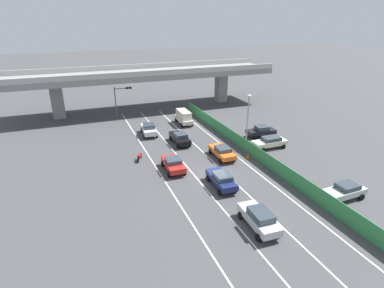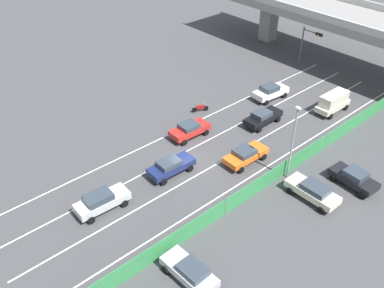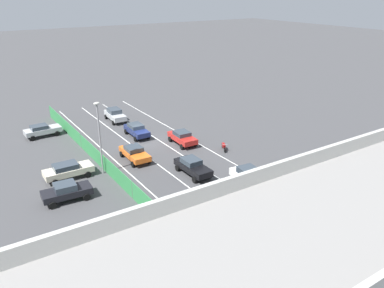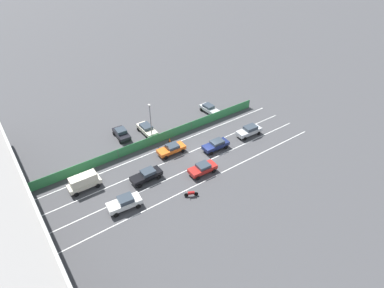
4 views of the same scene
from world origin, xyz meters
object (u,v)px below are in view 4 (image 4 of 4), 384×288
object	(u,v)px
car_van_cream	(84,181)
parked_sedan_dark	(121,133)
parked_wagon_silver	(209,109)
parked_sedan_cream	(147,129)
car_sedan_red	(203,168)
car_sedan_silver	(249,130)
traffic_cone	(170,140)
car_taxi_orange	(172,149)
car_hatchback_white	(125,202)
street_lamp	(151,121)
car_sedan_black	(147,175)
motorcycle	(191,194)
traffic_light	(46,235)
car_sedan_navy	(216,145)

from	to	relation	value
car_van_cream	parked_sedan_dark	size ratio (longest dim) A/B	1.04
parked_wagon_silver	parked_sedan_cream	xyz separation A→B (m)	(0.68, 13.26, 0.02)
car_van_cream	car_sedan_red	bearing A→B (deg)	-114.09
car_sedan_silver	traffic_cone	bearing A→B (deg)	62.75
car_taxi_orange	parked_sedan_cream	bearing A→B (deg)	3.41
car_hatchback_white	street_lamp	distance (m)	15.07
car_sedan_black	traffic_cone	bearing A→B (deg)	-51.54
car_van_cream	motorcycle	xyz separation A→B (m)	(-9.87, -11.19, -0.81)
parked_sedan_dark	traffic_light	bearing A→B (deg)	136.51
car_hatchback_white	street_lamp	xyz separation A→B (m)	(10.56, -10.15, 3.53)
car_sedan_black	traffic_light	xyz separation A→B (m)	(-5.40, 14.78, 2.99)
car_van_cream	parked_sedan_cream	xyz separation A→B (m)	(7.21, -13.84, -0.38)
car_hatchback_white	parked_wagon_silver	bearing A→B (deg)	-61.50
car_van_cream	street_lamp	distance (m)	14.04
car_hatchback_white	parked_sedan_cream	xyz separation A→B (m)	(13.81, -10.91, -0.06)
car_sedan_black	car_sedan_silver	bearing A→B (deg)	-90.28
parked_wagon_silver	car_taxi_orange	bearing A→B (deg)	117.37
motorcycle	parked_sedan_cream	size ratio (longest dim) A/B	0.38
car_sedan_navy	parked_wagon_silver	bearing A→B (deg)	-32.75
car_van_cream	car_sedan_red	distance (m)	16.87
car_sedan_silver	car_sedan_red	distance (m)	12.97
parked_sedan_cream	car_sedan_navy	bearing A→B (deg)	-147.14
car_van_cream	car_sedan_black	world-z (taller)	car_van_cream
car_hatchback_white	parked_sedan_dark	distance (m)	16.59
street_lamp	motorcycle	bearing A→B (deg)	172.21
car_van_cream	car_taxi_orange	size ratio (longest dim) A/B	0.98
parked_wagon_silver	traffic_light	bearing A→B (deg)	114.38
street_lamp	traffic_cone	distance (m)	5.08
car_sedan_navy	car_sedan_black	xyz separation A→B (m)	(-0.04, 12.78, 0.01)
car_sedan_silver	parked_wagon_silver	xyz separation A→B (m)	(10.09, 0.83, -0.08)
car_taxi_orange	car_sedan_black	world-z (taller)	car_sedan_black
car_sedan_red	parked_sedan_dark	bearing A→B (deg)	20.33
car_sedan_black	car_van_cream	bearing A→B (deg)	66.40
car_sedan_silver	motorcycle	xyz separation A→B (m)	(-6.31, 16.74, -0.49)
car_van_cream	traffic_light	distance (m)	11.50
parked_wagon_silver	car_sedan_red	bearing A→B (deg)	138.88
parked_sedan_dark	traffic_cone	xyz separation A→B (m)	(-5.83, -6.04, -0.58)
parked_sedan_cream	traffic_light	world-z (taller)	traffic_light
car_van_cream	street_lamp	world-z (taller)	street_lamp
traffic_light	parked_sedan_dark	bearing A→B (deg)	-43.49
car_sedan_navy	parked_sedan_cream	xyz separation A→B (m)	(10.63, 6.86, 0.01)
car_taxi_orange	car_sedan_black	bearing A→B (deg)	117.78
car_sedan_navy	car_sedan_red	bearing A→B (deg)	123.14
car_hatchback_white	car_sedan_black	bearing A→B (deg)	-57.84
car_sedan_black	car_sedan_red	bearing A→B (deg)	-114.62
parked_sedan_cream	car_hatchback_white	bearing A→B (deg)	141.69
car_taxi_orange	traffic_light	world-z (taller)	traffic_light
car_sedan_red	car_van_cream	bearing A→B (deg)	65.91
car_taxi_orange	traffic_light	bearing A→B (deg)	112.49
car_sedan_red	car_taxi_orange	bearing A→B (deg)	9.39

